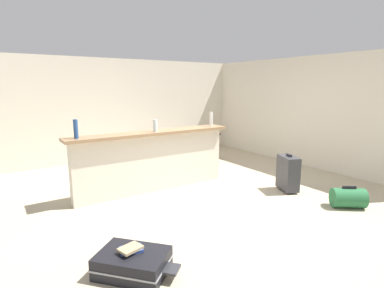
# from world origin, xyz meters

# --- Properties ---
(ground_plane) EXTENTS (13.00, 13.00, 0.05)m
(ground_plane) POSITION_xyz_m (0.00, 0.00, -0.03)
(ground_plane) COLOR #BCAD8E
(wall_back) EXTENTS (6.60, 0.10, 2.50)m
(wall_back) POSITION_xyz_m (0.00, 3.05, 1.25)
(wall_back) COLOR silver
(wall_back) RESTS_ON ground_plane
(wall_right) EXTENTS (0.10, 6.00, 2.50)m
(wall_right) POSITION_xyz_m (3.05, 0.30, 1.25)
(wall_right) COLOR silver
(wall_right) RESTS_ON ground_plane
(partition_half_wall) EXTENTS (2.80, 0.20, 1.02)m
(partition_half_wall) POSITION_xyz_m (-0.73, 0.32, 0.51)
(partition_half_wall) COLOR silver
(partition_half_wall) RESTS_ON ground_plane
(bar_countertop) EXTENTS (2.96, 0.40, 0.05)m
(bar_countertop) POSITION_xyz_m (-0.73, 0.32, 1.04)
(bar_countertop) COLOR #93704C
(bar_countertop) RESTS_ON partition_half_wall
(bottle_blue) EXTENTS (0.07, 0.07, 0.29)m
(bottle_blue) POSITION_xyz_m (-2.00, 0.30, 1.21)
(bottle_blue) COLOR #284C89
(bottle_blue) RESTS_ON bar_countertop
(bottle_clear) EXTENTS (0.07, 0.07, 0.21)m
(bottle_clear) POSITION_xyz_m (-0.71, 0.24, 1.17)
(bottle_clear) COLOR silver
(bottle_clear) RESTS_ON bar_countertop
(bottle_white) EXTENTS (0.06, 0.06, 0.28)m
(bottle_white) POSITION_xyz_m (0.50, 0.27, 1.21)
(bottle_white) COLOR silver
(bottle_white) RESTS_ON bar_countertop
(dining_table) EXTENTS (1.10, 0.80, 0.74)m
(dining_table) POSITION_xyz_m (0.94, 1.58, 0.65)
(dining_table) COLOR #332319
(dining_table) RESTS_ON ground_plane
(dining_chair_near_partition) EXTENTS (0.49, 0.49, 0.93)m
(dining_chair_near_partition) POSITION_xyz_m (0.89, 1.07, 0.52)
(dining_chair_near_partition) COLOR #4C331E
(dining_chair_near_partition) RESTS_ON ground_plane
(suitcase_flat_black) EXTENTS (0.83, 0.84, 0.22)m
(suitcase_flat_black) POSITION_xyz_m (-2.02, -1.79, 0.11)
(suitcase_flat_black) COLOR black
(suitcase_flat_black) RESTS_ON ground_plane
(suitcase_upright_charcoal) EXTENTS (0.39, 0.50, 0.67)m
(suitcase_upright_charcoal) POSITION_xyz_m (1.24, -1.02, 0.33)
(suitcase_upright_charcoal) COLOR #38383D
(suitcase_upright_charcoal) RESTS_ON ground_plane
(duffel_bag_green) EXTENTS (0.56, 0.53, 0.34)m
(duffel_bag_green) POSITION_xyz_m (1.41, -2.04, 0.15)
(duffel_bag_green) COLOR #286B3D
(duffel_bag_green) RESTS_ON ground_plane
(book_stack) EXTENTS (0.27, 0.23, 0.06)m
(book_stack) POSITION_xyz_m (-2.02, -1.76, 0.25)
(book_stack) COLOR #334C99
(book_stack) RESTS_ON suitcase_flat_black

